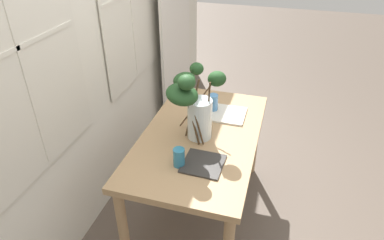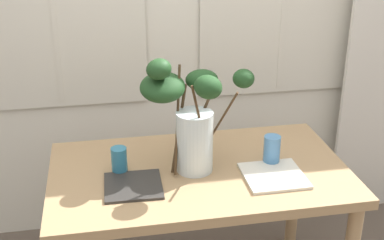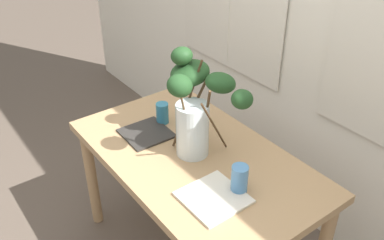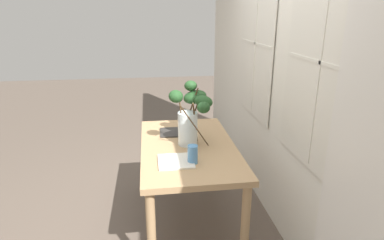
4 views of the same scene
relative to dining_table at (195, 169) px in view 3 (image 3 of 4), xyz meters
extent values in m
cube|color=tan|center=(0.00, 0.00, 0.08)|extent=(1.38, 0.80, 0.05)
cylinder|color=tan|center=(-0.63, -0.34, -0.31)|extent=(0.07, 0.07, 0.72)
cylinder|color=tan|center=(-0.63, 0.34, -0.31)|extent=(0.07, 0.07, 0.72)
cylinder|color=silver|center=(-0.02, 0.00, 0.24)|extent=(0.17, 0.17, 0.29)
cylinder|color=silver|center=(-0.02, 0.00, 0.15)|extent=(0.15, 0.15, 0.09)
cylinder|color=#47331E|center=(0.10, 0.04, 0.30)|extent=(0.11, 0.26, 0.40)
ellipsoid|color=#1E421E|center=(0.22, 0.09, 0.50)|extent=(0.13, 0.13, 0.09)
cylinder|color=#47331E|center=(0.01, 0.06, 0.30)|extent=(0.15, 0.07, 0.39)
ellipsoid|color=#1E421E|center=(0.03, 0.13, 0.49)|extent=(0.20, 0.21, 0.13)
cylinder|color=#47331E|center=(-0.10, 0.02, 0.35)|extent=(0.06, 0.16, 0.48)
ellipsoid|color=#1E421E|center=(-0.17, 0.05, 0.58)|extent=(0.16, 0.14, 0.12)
cylinder|color=#47331E|center=(-0.09, 0.04, 0.30)|extent=(0.10, 0.15, 0.38)
ellipsoid|color=#1E421E|center=(-0.15, 0.08, 0.49)|extent=(0.29, 0.30, 0.16)
cylinder|color=#47331E|center=(0.00, -0.05, 0.33)|extent=(0.11, 0.05, 0.43)
ellipsoid|color=#1E421E|center=(0.01, -0.10, 0.54)|extent=(0.18, 0.17, 0.14)
cylinder|color=teal|center=(-0.37, 0.04, 0.16)|extent=(0.07, 0.07, 0.12)
cylinder|color=#4C84BC|center=(0.35, -0.01, 0.17)|extent=(0.08, 0.08, 0.14)
cube|color=#2D2B28|center=(-0.32, -0.10, 0.11)|extent=(0.26, 0.26, 0.01)
cube|color=silver|center=(0.32, -0.13, 0.11)|extent=(0.27, 0.27, 0.01)
camera|label=1|loc=(-1.94, -0.50, 1.48)|focal=31.97mm
camera|label=2|loc=(-0.42, -2.08, 1.28)|focal=48.55mm
camera|label=3|loc=(1.41, -1.07, 1.42)|focal=39.56mm
camera|label=4|loc=(2.56, -0.32, 1.20)|focal=30.32mm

